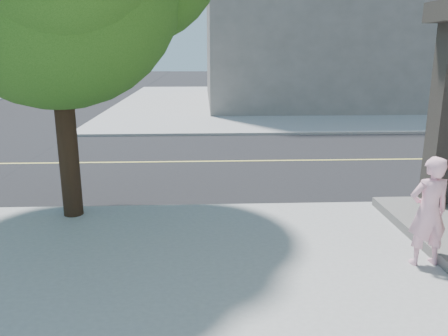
{
  "coord_description": "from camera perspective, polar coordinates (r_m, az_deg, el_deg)",
  "views": [
    {
      "loc": [
        4.64,
        -9.6,
        3.48
      ],
      "look_at": [
        5.02,
        -1.29,
        1.3
      ],
      "focal_mm": 36.04,
      "sensor_mm": 36.0,
      "label": 1
    }
  ],
  "objects": [
    {
      "name": "sidewalk_ne",
      "position": [
        32.52,
        13.35,
        8.26
      ],
      "size": [
        29.0,
        25.0,
        0.12
      ],
      "primitive_type": "cube",
      "color": "#969696",
      "rests_on": "ground"
    },
    {
      "name": "road_ew",
      "position": [
        15.24,
        -20.26,
        0.58
      ],
      "size": [
        140.0,
        9.0,
        0.01
      ],
      "primitive_type": "cube",
      "color": "black",
      "rests_on": "ground"
    },
    {
      "name": "man_on_phone",
      "position": [
        7.82,
        24.51,
        -5.06
      ],
      "size": [
        0.69,
        0.49,
        1.79
      ],
      "primitive_type": "imported",
      "rotation": [
        0.0,
        0.0,
        3.23
      ],
      "color": "#FAB2CA",
      "rests_on": "sidewalk_se"
    }
  ]
}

